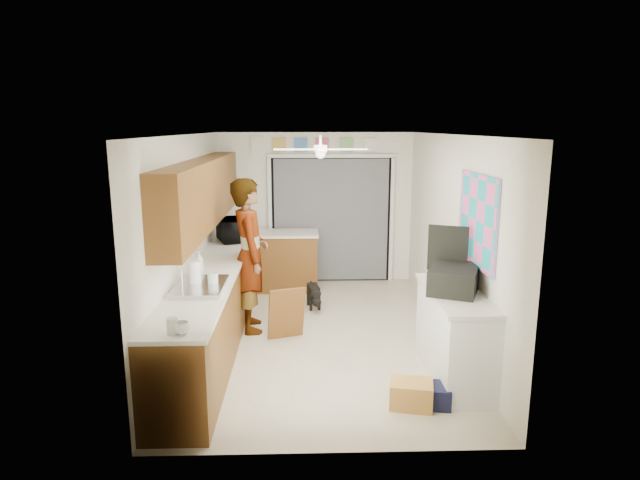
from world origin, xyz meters
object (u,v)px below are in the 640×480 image
object	(u,v)px
microwave	(233,230)
cup	(182,328)
cardboard_box	(411,394)
navy_crate	(432,395)
soap_bottle	(199,262)
dog	(314,295)
suitcase	(454,279)
man	(250,255)
paper_towel_roll	(195,274)

from	to	relation	value
microwave	cup	xyz separation A→B (m)	(0.04, -3.63, -0.11)
cardboard_box	navy_crate	distance (m)	0.21
navy_crate	soap_bottle	bearing A→B (deg)	150.12
microwave	cup	distance (m)	3.63
dog	soap_bottle	bearing A→B (deg)	-141.93
suitcase	man	distance (m)	2.64
suitcase	dog	size ratio (longest dim) A/B	1.26
man	suitcase	bearing A→B (deg)	-133.34
cup	suitcase	bearing A→B (deg)	23.01
microwave	paper_towel_roll	size ratio (longest dim) A/B	2.15
paper_towel_roll	cup	bearing A→B (deg)	-83.55
microwave	suitcase	bearing A→B (deg)	-154.60
soap_bottle	cup	xyz separation A→B (m)	(0.21, -1.87, -0.08)
soap_bottle	man	xyz separation A→B (m)	(0.52, 0.63, -0.08)
soap_bottle	paper_towel_roll	xyz separation A→B (m)	(0.06, -0.56, 0.01)
cup	paper_towel_roll	world-z (taller)	paper_towel_roll
paper_towel_roll	man	size ratio (longest dim) A/B	0.14
microwave	suitcase	xyz separation A→B (m)	(2.57, -2.55, -0.03)
soap_bottle	navy_crate	size ratio (longest dim) A/B	0.79
soap_bottle	cup	distance (m)	1.88
cup	navy_crate	size ratio (longest dim) A/B	0.39
soap_bottle	dog	size ratio (longest dim) A/B	0.54
microwave	dog	distance (m)	1.52
navy_crate	man	size ratio (longest dim) A/B	0.17
navy_crate	suitcase	bearing A→B (deg)	61.61
microwave	suitcase	distance (m)	3.62
microwave	man	bearing A→B (deg)	177.44
suitcase	navy_crate	xyz separation A→B (m)	(-0.32, -0.59, -0.97)
paper_towel_roll	man	xyz separation A→B (m)	(0.46, 1.19, -0.09)
paper_towel_roll	dog	xyz separation A→B (m)	(1.28, 1.99, -0.89)
soap_bottle	paper_towel_roll	world-z (taller)	paper_towel_roll
suitcase	cup	bearing A→B (deg)	-133.66
paper_towel_roll	suitcase	distance (m)	2.69
paper_towel_roll	cardboard_box	distance (m)	2.50
cup	paper_towel_roll	distance (m)	1.33
soap_bottle	cardboard_box	bearing A→B (deg)	-32.40
microwave	navy_crate	size ratio (longest dim) A/B	1.79
paper_towel_roll	navy_crate	size ratio (longest dim) A/B	0.84
cardboard_box	navy_crate	bearing A→B (deg)	4.11
cardboard_box	man	size ratio (longest dim) A/B	0.20
suitcase	paper_towel_roll	bearing A→B (deg)	-161.83
dog	navy_crate	bearing A→B (deg)	-77.92
suitcase	cardboard_box	bearing A→B (deg)	-107.59
soap_bottle	man	world-z (taller)	man
cardboard_box	soap_bottle	bearing A→B (deg)	147.60
cardboard_box	suitcase	bearing A→B (deg)	49.08
paper_towel_roll	suitcase	bearing A→B (deg)	-5.15
suitcase	dog	bearing A→B (deg)	145.32
cup	navy_crate	distance (m)	2.43
microwave	cup	bearing A→B (deg)	160.87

